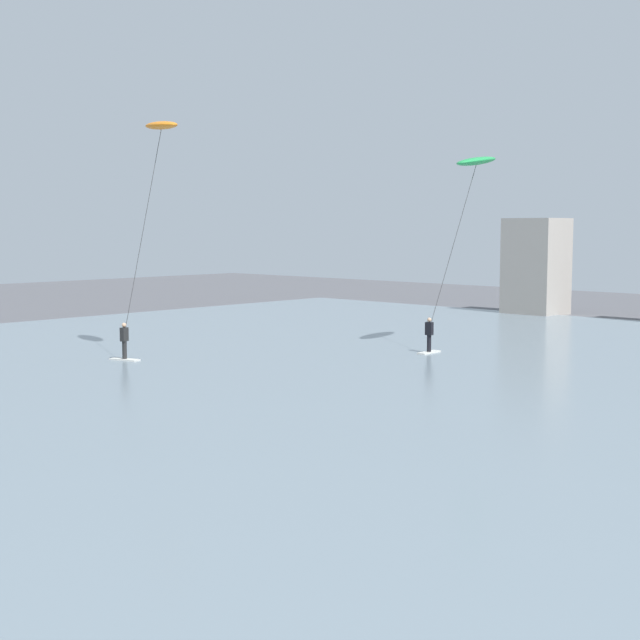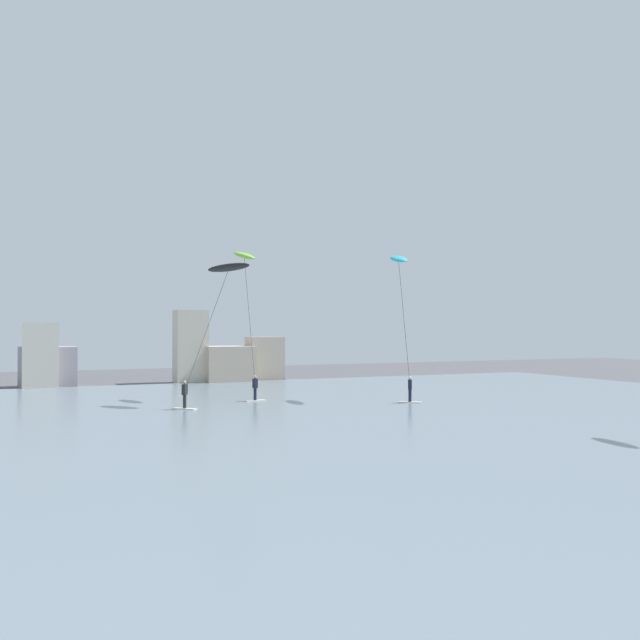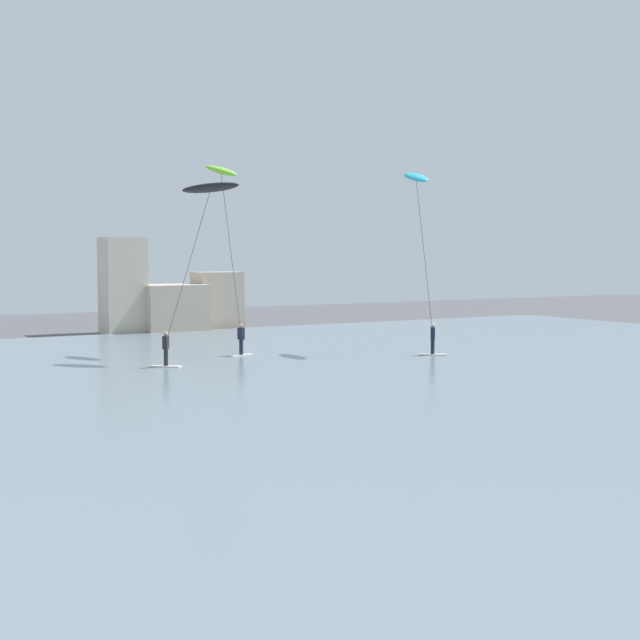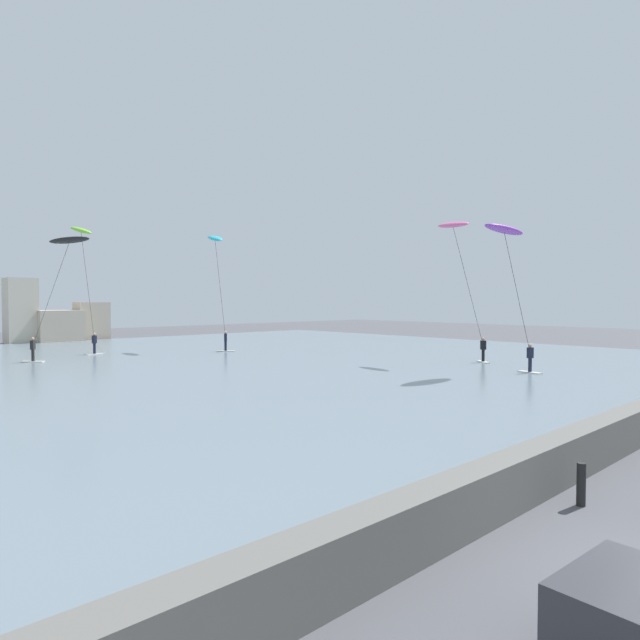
# 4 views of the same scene
# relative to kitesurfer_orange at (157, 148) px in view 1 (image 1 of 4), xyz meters

# --- Properties ---
(kitesurfer_orange) EXTENTS (3.18, 3.62, 10.67)m
(kitesurfer_orange) POSITION_rel_kitesurfer_orange_xyz_m (0.00, 0.00, 0.00)
(kitesurfer_orange) COLOR silver
(kitesurfer_orange) RESTS_ON water_bay
(kitesurfer_green) EXTENTS (1.78, 5.43, 9.37)m
(kitesurfer_green) POSITION_rel_kitesurfer_orange_xyz_m (9.04, 11.56, -1.02)
(kitesurfer_green) COLOR silver
(kitesurfer_green) RESTS_ON water_bay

